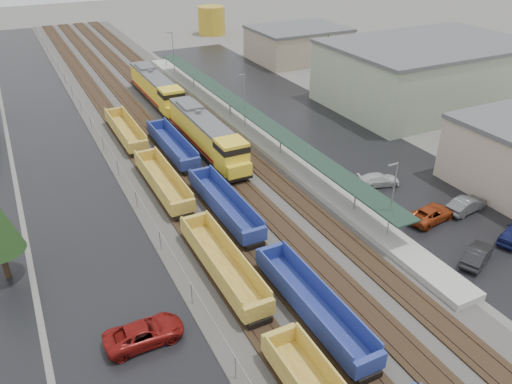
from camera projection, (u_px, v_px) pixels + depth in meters
ballast_strip at (158, 118)px, 73.48m from camera, size 20.00×160.00×0.08m
trackbed at (158, 117)px, 73.43m from camera, size 14.60×160.00×0.22m
west_parking_lot at (51, 136)px, 67.59m from camera, size 10.00×160.00×0.02m
east_commuter_lot at (303, 119)px, 73.20m from camera, size 16.00×100.00×0.02m
station_platform at (245, 125)px, 69.11m from camera, size 3.00×80.00×8.00m
chainlink_fence at (92, 122)px, 67.76m from camera, size 0.08×160.04×2.02m
industrial_buildings at (425, 81)px, 75.29m from camera, size 32.52×75.30×9.50m
tree_east at (327, 56)px, 79.82m from camera, size 4.40×4.40×10.00m
locomotive_lead at (207, 135)px, 61.53m from camera, size 3.14×20.66×4.68m
locomotive_trail at (157, 89)px, 77.88m from camera, size 3.14×20.66×4.68m
well_string_yellow at (222, 264)px, 41.11m from camera, size 2.55×78.59×2.26m
well_string_blue at (312, 305)px, 36.89m from camera, size 2.48×78.98×2.20m
storage_tank at (212, 20)px, 123.28m from camera, size 6.63×6.63×6.63m
parked_car_west_c at (144, 333)px, 34.85m from camera, size 2.64×5.62×1.55m
parked_car_east_a at (477, 255)px, 42.90m from camera, size 3.34×4.81×1.50m
parked_car_east_b at (431, 214)px, 48.76m from camera, size 3.17×5.56×1.46m
parked_car_east_c at (379, 180)px, 55.12m from camera, size 3.11×5.08×1.37m
parked_car_east_e at (466, 205)px, 50.20m from camera, size 2.25×4.91×1.56m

